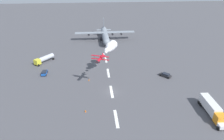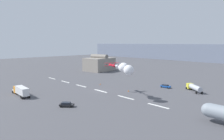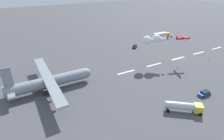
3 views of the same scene
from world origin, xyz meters
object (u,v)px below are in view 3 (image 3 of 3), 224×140
at_px(airport_staff_sedan, 205,93).
at_px(followme_car_yellow, 135,46).
at_px(fuel_tanker_truck, 184,106).
at_px(stunt_biplane_red, 156,39).
at_px(cargo_transport_plane, 51,81).
at_px(traffic_cone_far, 177,68).
at_px(semi_truck_orange, 162,35).
at_px(traffic_cone_near, 209,60).

bearing_deg(airport_staff_sedan, followme_car_yellow, -97.90).
bearing_deg(fuel_tanker_truck, stunt_biplane_red, -114.95).
relative_size(cargo_transport_plane, stunt_biplane_red, 1.79).
bearing_deg(followme_car_yellow, airport_staff_sedan, 82.10).
distance_m(stunt_biplane_red, airport_staff_sedan, 28.49).
distance_m(cargo_transport_plane, traffic_cone_far, 49.56).
relative_size(fuel_tanker_truck, traffic_cone_far, 12.37).
bearing_deg(stunt_biplane_red, semi_truck_orange, -137.98).
bearing_deg(semi_truck_orange, airport_staff_sedan, 59.90).
distance_m(airport_staff_sedan, traffic_cone_far, 19.05).
bearing_deg(traffic_cone_near, followme_car_yellow, -57.60).
relative_size(semi_truck_orange, fuel_tanker_truck, 1.41).
xyz_separation_m(cargo_transport_plane, fuel_tanker_truck, (-29.59, 29.61, -1.49)).
bearing_deg(fuel_tanker_truck, airport_staff_sedan, -168.81).
height_order(traffic_cone_near, traffic_cone_far, same).
bearing_deg(fuel_tanker_truck, traffic_cone_near, -153.25).
relative_size(followme_car_yellow, traffic_cone_near, 6.10).
distance_m(followme_car_yellow, traffic_cone_near, 36.48).
relative_size(airport_staff_sedan, traffic_cone_far, 6.04).
xyz_separation_m(cargo_transport_plane, semi_truck_orange, (-72.65, -26.01, -1.14)).
distance_m(followme_car_yellow, traffic_cone_far, 29.94).
bearing_deg(followme_car_yellow, traffic_cone_near, 122.40).
xyz_separation_m(cargo_transport_plane, airport_staff_sedan, (-41.81, 27.19, -2.43)).
relative_size(cargo_transport_plane, followme_car_yellow, 7.67).
distance_m(fuel_tanker_truck, followme_car_yellow, 53.59).
distance_m(stunt_biplane_red, fuel_tanker_truck, 33.28).
xyz_separation_m(fuel_tanker_truck, traffic_cone_far, (-19.00, -20.22, -1.38)).
relative_size(traffic_cone_near, traffic_cone_far, 1.00).
xyz_separation_m(semi_truck_orange, traffic_cone_far, (24.07, 35.40, -1.73)).
height_order(cargo_transport_plane, fuel_tanker_truck, cargo_transport_plane).
bearing_deg(traffic_cone_near, semi_truck_orange, -97.33).
relative_size(stunt_biplane_red, traffic_cone_far, 26.15).
bearing_deg(airport_staff_sedan, traffic_cone_near, -147.10).
height_order(stunt_biplane_red, traffic_cone_far, stunt_biplane_red).
xyz_separation_m(semi_truck_orange, followme_car_yellow, (24.21, 5.46, -1.29)).
xyz_separation_m(semi_truck_orange, traffic_cone_near, (4.66, 36.26, -1.73)).
bearing_deg(airport_staff_sedan, cargo_transport_plane, -33.03).
height_order(semi_truck_orange, airport_staff_sedan, semi_truck_orange).
height_order(fuel_tanker_truck, traffic_cone_near, fuel_tanker_truck).
relative_size(stunt_biplane_red, semi_truck_orange, 1.50).
bearing_deg(cargo_transport_plane, airport_staff_sedan, 146.97).
relative_size(semi_truck_orange, airport_staff_sedan, 2.89).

